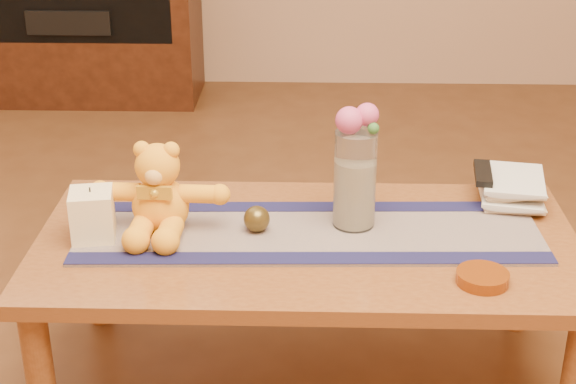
{
  "coord_description": "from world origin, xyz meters",
  "views": [
    {
      "loc": [
        0.01,
        -1.98,
        1.49
      ],
      "look_at": [
        -0.05,
        0.0,
        0.58
      ],
      "focal_mm": 53.99,
      "sensor_mm": 36.0,
      "label": 1
    }
  ],
  "objects_px": {
    "tv_remote": "(483,173)",
    "amber_dish": "(483,278)",
    "glass_vase": "(355,179)",
    "book_bottom": "(480,196)",
    "teddy_bear": "(159,188)",
    "bronze_ball": "(257,219)",
    "pillar_candle": "(92,215)"
  },
  "relations": [
    {
      "from": "pillar_candle",
      "to": "amber_dish",
      "type": "xyz_separation_m",
      "value": [
        0.96,
        -0.19,
        -0.06
      ]
    },
    {
      "from": "glass_vase",
      "to": "book_bottom",
      "type": "distance_m",
      "value": 0.43
    },
    {
      "from": "teddy_bear",
      "to": "amber_dish",
      "type": "xyz_separation_m",
      "value": [
        0.79,
        -0.25,
        -0.11
      ]
    },
    {
      "from": "glass_vase",
      "to": "bronze_ball",
      "type": "height_order",
      "value": "glass_vase"
    },
    {
      "from": "glass_vase",
      "to": "book_bottom",
      "type": "height_order",
      "value": "glass_vase"
    },
    {
      "from": "bronze_ball",
      "to": "book_bottom",
      "type": "height_order",
      "value": "bronze_ball"
    },
    {
      "from": "teddy_bear",
      "to": "bronze_ball",
      "type": "distance_m",
      "value": 0.26
    },
    {
      "from": "book_bottom",
      "to": "tv_remote",
      "type": "height_order",
      "value": "tv_remote"
    },
    {
      "from": "amber_dish",
      "to": "teddy_bear",
      "type": "bearing_deg",
      "value": 162.66
    },
    {
      "from": "tv_remote",
      "to": "amber_dish",
      "type": "distance_m",
      "value": 0.46
    },
    {
      "from": "pillar_candle",
      "to": "book_bottom",
      "type": "height_order",
      "value": "pillar_candle"
    },
    {
      "from": "tv_remote",
      "to": "amber_dish",
      "type": "relative_size",
      "value": 1.29
    },
    {
      "from": "bronze_ball",
      "to": "pillar_candle",
      "type": "bearing_deg",
      "value": -173.62
    },
    {
      "from": "bronze_ball",
      "to": "teddy_bear",
      "type": "bearing_deg",
      "value": 177.24
    },
    {
      "from": "amber_dish",
      "to": "tv_remote",
      "type": "bearing_deg",
      "value": 80.71
    },
    {
      "from": "teddy_bear",
      "to": "bronze_ball",
      "type": "xyz_separation_m",
      "value": [
        0.25,
        -0.01,
        -0.08
      ]
    },
    {
      "from": "teddy_bear",
      "to": "tv_remote",
      "type": "distance_m",
      "value": 0.89
    },
    {
      "from": "teddy_bear",
      "to": "amber_dish",
      "type": "relative_size",
      "value": 2.72
    },
    {
      "from": "book_bottom",
      "to": "tv_remote",
      "type": "bearing_deg",
      "value": -93.0
    },
    {
      "from": "pillar_candle",
      "to": "glass_vase",
      "type": "distance_m",
      "value": 0.68
    },
    {
      "from": "book_bottom",
      "to": "tv_remote",
      "type": "relative_size",
      "value": 1.39
    },
    {
      "from": "bronze_ball",
      "to": "amber_dish",
      "type": "relative_size",
      "value": 0.56
    },
    {
      "from": "book_bottom",
      "to": "teddy_bear",
      "type": "bearing_deg",
      "value": -162.16
    },
    {
      "from": "book_bottom",
      "to": "glass_vase",
      "type": "bearing_deg",
      "value": -149.55
    },
    {
      "from": "teddy_bear",
      "to": "bronze_ball",
      "type": "height_order",
      "value": "teddy_bear"
    },
    {
      "from": "pillar_candle",
      "to": "amber_dish",
      "type": "bearing_deg",
      "value": -11.17
    },
    {
      "from": "teddy_bear",
      "to": "book_bottom",
      "type": "relative_size",
      "value": 1.51
    },
    {
      "from": "teddy_bear",
      "to": "pillar_candle",
      "type": "distance_m",
      "value": 0.18
    },
    {
      "from": "teddy_bear",
      "to": "bronze_ball",
      "type": "bearing_deg",
      "value": -0.34
    },
    {
      "from": "bronze_ball",
      "to": "tv_remote",
      "type": "height_order",
      "value": "tv_remote"
    },
    {
      "from": "teddy_bear",
      "to": "amber_dish",
      "type": "distance_m",
      "value": 0.84
    },
    {
      "from": "bronze_ball",
      "to": "amber_dish",
      "type": "height_order",
      "value": "bronze_ball"
    }
  ]
}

